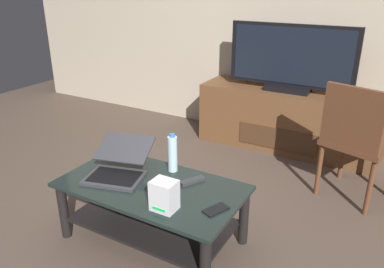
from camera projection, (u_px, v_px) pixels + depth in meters
ground_plane at (154, 237)px, 2.43m from camera, size 7.68×7.68×0.00m
coffee_table at (152, 202)px, 2.32m from camera, size 1.11×0.60×0.40m
media_cabinet at (285, 120)px, 3.63m from camera, size 1.64×0.46×0.58m
television at (291, 60)px, 3.39m from camera, size 1.14×0.20×0.60m
dining_chair at (357, 137)px, 2.68m from camera, size 0.55×0.55×0.89m
laptop at (119, 165)px, 2.37m from camera, size 0.44×0.49×0.19m
router_box at (164, 195)px, 2.00m from camera, size 0.13×0.11×0.17m
water_bottle_near at (173, 154)px, 2.39m from camera, size 0.06×0.06×0.25m
cell_phone at (216, 210)px, 2.01m from camera, size 0.12×0.16×0.01m
tv_remote at (192, 181)px, 2.29m from camera, size 0.12×0.16×0.02m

